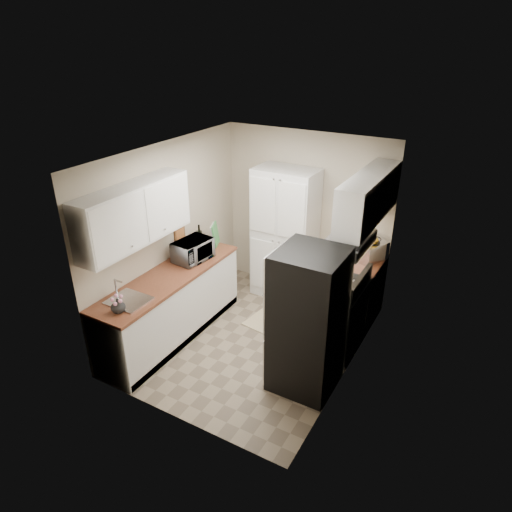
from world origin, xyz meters
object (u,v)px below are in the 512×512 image
Objects in this scene: pantry_cabinet at (285,234)px; microwave at (193,250)px; refrigerator at (308,321)px; wine_bottle at (199,237)px; electric_range at (334,315)px; toaster_oven at (369,250)px.

microwave is at bearing -122.29° from pantry_cabinet.
wine_bottle is at bearing 157.51° from refrigerator.
wine_bottle is at bearing 178.41° from electric_range.
refrigerator is at bearing -72.93° from toaster_oven.
toaster_oven is (0.12, 0.91, 0.57)m from electric_range.
microwave reaches higher than electric_range.
wine_bottle reaches higher than toaster_oven.
microwave is (-1.95, -0.31, 0.59)m from electric_range.
wine_bottle is at bearing -137.05° from toaster_oven.
wine_bottle is (-0.15, 0.37, 0.02)m from microwave.
toaster_oven is (0.15, 1.71, 0.19)m from refrigerator.
microwave is 0.40m from wine_bottle.
refrigerator is at bearing -92.48° from electric_range.
pantry_cabinet reaches higher than toaster_oven.
refrigerator is 3.96× the size of toaster_oven.
pantry_cabinet is 1.77× the size of electric_range.
wine_bottle reaches higher than microwave.
refrigerator is (1.14, -1.73, -0.15)m from pantry_cabinet.
refrigerator is (-0.03, -0.80, 0.37)m from electric_range.
pantry_cabinet is 4.66× the size of toaster_oven.
wine_bottle is 0.75× the size of toaster_oven.
pantry_cabinet is 1.28m from wine_bottle.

